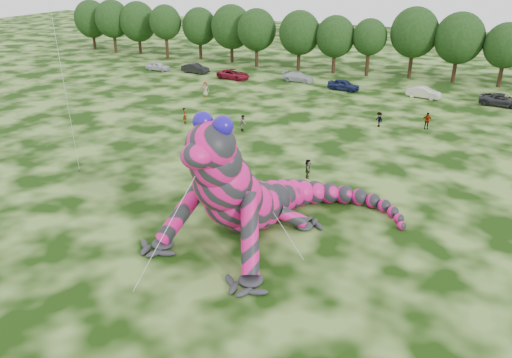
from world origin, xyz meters
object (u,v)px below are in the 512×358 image
object	(u,v)px
car_1	(195,68)
tree_10	(413,43)
tree_6	(257,38)
tree_12	(504,55)
tree_7	(299,41)
tree_11	(458,48)
car_4	(344,85)
tree_1	(113,26)
car_5	(424,93)
car_2	(233,74)
spectator_0	(185,116)
car_3	(298,77)
flying_kite	(49,0)
tree_9	(369,47)
tree_4	(200,34)
spectator_5	(308,169)
spectator_1	(243,123)
tree_3	(166,32)
spectator_2	(379,119)
tree_8	(335,45)
tree_2	(138,28)
car_0	(158,66)
tree_5	(232,34)
car_6	(502,100)
spectator_4	(205,89)
inflatable_gecko	(257,165)
spectator_3	(427,121)
tree_0	(92,25)

from	to	relation	value
car_1	tree_10	bearing A→B (deg)	-68.63
tree_6	tree_12	world-z (taller)	tree_6
tree_7	tree_11	distance (m)	23.91
tree_12	car_4	distance (m)	22.95
tree_1	car_5	size ratio (longest dim) A/B	2.26
car_2	spectator_0	world-z (taller)	spectator_0
car_1	car_3	size ratio (longest dim) A/B	0.96
flying_kite	tree_9	bearing A→B (deg)	78.05
tree_6	car_5	distance (m)	30.45
tree_4	spectator_5	distance (m)	55.58
spectator_1	spectator_0	bearing A→B (deg)	71.97
flying_kite	spectator_5	world-z (taller)	flying_kite
tree_9	car_3	xyz separation A→B (m)	(-8.38, -8.26, -3.65)
tree_3	spectator_5	xyz separation A→B (m)	(41.29, -41.20, -3.91)
tree_7	tree_10	world-z (taller)	tree_10
tree_4	car_4	world-z (taller)	tree_4
tree_3	spectator_2	world-z (taller)	tree_3
tree_8	spectator_0	size ratio (longest dim) A/B	4.90
tree_3	spectator_2	bearing A→B (deg)	-29.52
car_1	spectator_5	bearing A→B (deg)	-134.07
spectator_1	spectator_5	bearing A→B (deg)	-153.13
tree_9	spectator_5	distance (m)	41.87
tree_4	tree_11	bearing A→B (deg)	-0.68
tree_9	tree_12	distance (m)	18.95
tree_2	car_0	distance (m)	17.15
tree_1	tree_11	size ratio (longest dim) A/B	0.97
tree_5	car_6	distance (m)	45.24
spectator_4	spectator_0	world-z (taller)	spectator_4
tree_6	spectator_0	distance (m)	32.99
tree_9	spectator_5	xyz separation A→B (m)	(4.50, -41.47, -3.53)
car_3	car_4	size ratio (longest dim) A/B	1.07
car_4	spectator_5	size ratio (longest dim) A/B	2.74
flying_kite	spectator_5	bearing A→B (deg)	33.61
tree_7	tree_8	size ratio (longest dim) A/B	1.06
tree_8	spectator_1	world-z (taller)	tree_8
tree_1	tree_12	xyz separation A→B (m)	(68.37, -0.31, -0.42)
inflatable_gecko	car_6	size ratio (longest dim) A/B	3.39
spectator_5	spectator_3	distance (m)	19.15
tree_1	tree_9	size ratio (longest dim) A/B	1.13
tree_0	tree_8	bearing A→B (deg)	-2.56
flying_kite	tree_2	bearing A→B (deg)	121.93
tree_11	spectator_0	distance (m)	42.53
tree_2	tree_3	world-z (taller)	tree_2
tree_0	spectator_3	xyz separation A→B (m)	(67.57, -25.72, -3.83)
tree_12	spectator_5	bearing A→B (deg)	-109.03
tree_10	car_5	xyz separation A→B (m)	(3.62, -11.62, -4.54)
car_2	spectator_5	world-z (taller)	spectator_5
tree_0	tree_2	size ratio (longest dim) A/B	0.99
car_0	car_2	xyz separation A→B (m)	(14.13, -0.56, 0.02)
tree_6	car_0	distance (m)	16.99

